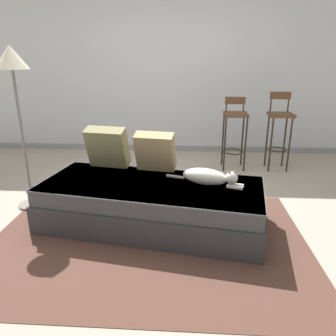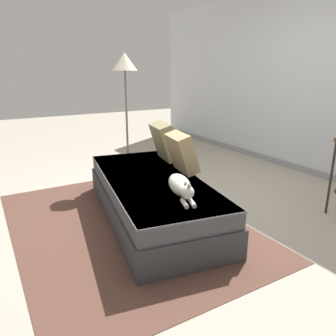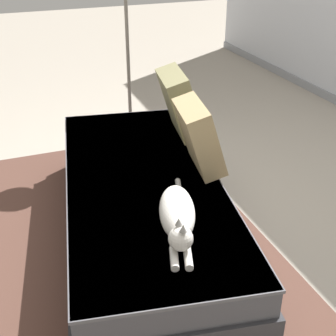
% 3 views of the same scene
% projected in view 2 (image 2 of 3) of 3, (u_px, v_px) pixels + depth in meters
% --- Properties ---
extents(ground_plane, '(16.00, 16.00, 0.00)m').
position_uv_depth(ground_plane, '(185.00, 208.00, 3.53)').
color(ground_plane, '#A89E8E').
rests_on(ground_plane, ground).
extents(wall_back_panel, '(8.00, 0.10, 2.60)m').
position_uv_depth(wall_back_panel, '(332.00, 80.00, 4.23)').
color(wall_back_panel, silver).
rests_on(wall_back_panel, ground).
extents(wall_baseboard_trim, '(8.00, 0.02, 0.09)m').
position_uv_depth(wall_baseboard_trim, '(316.00, 173.00, 4.57)').
color(wall_baseboard_trim, gray).
rests_on(wall_baseboard_trim, ground).
extents(area_rug, '(2.76, 1.99, 0.01)m').
position_uv_depth(area_rug, '(125.00, 223.00, 3.19)').
color(area_rug, brown).
rests_on(area_rug, ground).
extents(couch, '(2.18, 1.22, 0.42)m').
position_uv_depth(couch, '(152.00, 197.00, 3.27)').
color(couch, '#353539').
rests_on(couch, ground).
extents(throw_pillow_corner, '(0.45, 0.33, 0.44)m').
position_uv_depth(throw_pillow_corner, '(165.00, 141.00, 3.77)').
color(throw_pillow_corner, '#847F56').
rests_on(throw_pillow_corner, couch).
extents(throw_pillow_middle, '(0.43, 0.31, 0.41)m').
position_uv_depth(throw_pillow_middle, '(182.00, 153.00, 3.31)').
color(throw_pillow_middle, tan).
rests_on(throw_pillow_middle, couch).
extents(cat, '(0.71, 0.32, 0.19)m').
position_uv_depth(cat, '(181.00, 186.00, 2.76)').
color(cat, white).
rests_on(cat, couch).
extents(floor_lamp, '(0.32, 0.32, 1.64)m').
position_uv_depth(floor_lamp, '(125.00, 74.00, 4.20)').
color(floor_lamp, slate).
rests_on(floor_lamp, ground).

